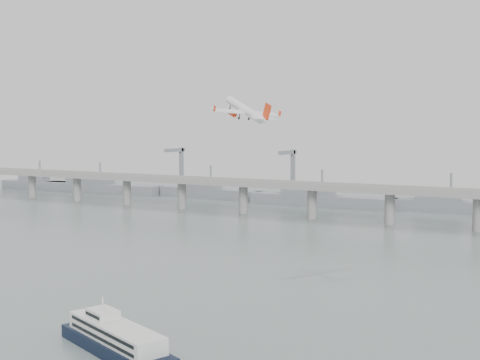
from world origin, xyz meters
The scene contains 5 objects.
ground centered at (0.00, 0.00, 0.00)m, with size 900.00×900.00×0.00m, color slate.
bridge centered at (-1.15, 200.00, 17.65)m, with size 800.00×22.00×23.90m.
distant_fleet centered at (-155.36, 265.08, 6.22)m, with size 453.00×60.90×40.00m.
ferry centered at (23.54, -50.18, 3.59)m, with size 67.33×30.96×13.25m.
airliner centered at (-13.86, 84.63, 65.36)m, with size 35.85×34.31×16.06m.
Camera 1 is at (129.75, -172.89, 57.18)m, focal length 48.00 mm.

